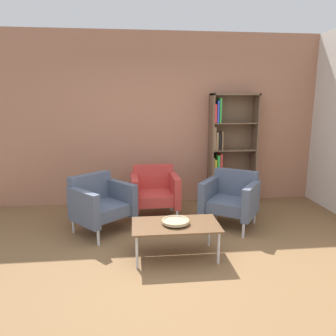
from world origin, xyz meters
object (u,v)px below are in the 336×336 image
bookshelf_tall (227,151)px  armchair_spare_guest (154,191)px  coffee_table_low (176,227)px  armchair_corner_red (231,198)px  decorative_bowl (176,221)px  armchair_near_window (100,202)px

bookshelf_tall → armchair_spare_guest: bookshelf_tall is taller
coffee_table_low → armchair_corner_red: size_ratio=1.06×
bookshelf_tall → coffee_table_low: 2.31m
decorative_bowl → armchair_spare_guest: (-0.16, 1.35, -0.02)m
armchair_spare_guest → bookshelf_tall: bearing=21.3°
decorative_bowl → armchair_spare_guest: armchair_spare_guest is taller
armchair_corner_red → armchair_near_window: size_ratio=0.99×
armchair_spare_guest → armchair_corner_red: 1.18m
coffee_table_low → decorative_bowl: 0.07m
decorative_bowl → armchair_corner_red: bearing=43.7°
decorative_bowl → coffee_table_low: bearing=0.0°
bookshelf_tall → coffee_table_low: (-1.16, -1.92, -0.55)m
coffee_table_low → armchair_near_window: armchair_near_window is taller
coffee_table_low → armchair_near_window: size_ratio=1.05×
bookshelf_tall → armchair_near_window: 2.40m
armchair_spare_guest → decorative_bowl: bearing=-85.4°
armchair_spare_guest → armchair_near_window: same height
armchair_spare_guest → armchair_near_window: 0.93m
decorative_bowl → bookshelf_tall: bearing=58.9°
armchair_corner_red → armchair_near_window: (-1.85, -0.03, 0.00)m
bookshelf_tall → armchair_corner_red: 1.18m
bookshelf_tall → armchair_corner_red: bearing=-102.9°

